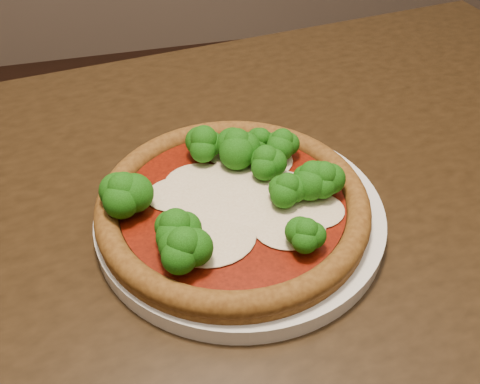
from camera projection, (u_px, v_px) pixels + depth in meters
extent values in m
cube|color=black|center=(199.00, 244.00, 0.54)|extent=(1.33, 0.90, 0.04)
cylinder|color=black|center=(409.00, 190.00, 1.17)|extent=(0.06, 0.06, 0.71)
cylinder|color=white|center=(240.00, 215.00, 0.53)|extent=(0.28, 0.28, 0.02)
cylinder|color=brown|center=(233.00, 208.00, 0.51)|extent=(0.26, 0.26, 0.01)
torus|color=brown|center=(233.00, 203.00, 0.51)|extent=(0.26, 0.26, 0.02)
cylinder|color=maroon|center=(233.00, 202.00, 0.51)|extent=(0.21, 0.21, 0.00)
ellipsoid|color=beige|center=(230.00, 152.00, 0.56)|extent=(0.05, 0.05, 0.00)
ellipsoid|color=beige|center=(233.00, 194.00, 0.51)|extent=(0.11, 0.10, 0.01)
ellipsoid|color=beige|center=(259.00, 161.00, 0.55)|extent=(0.07, 0.06, 0.01)
ellipsoid|color=beige|center=(174.00, 194.00, 0.51)|extent=(0.05, 0.05, 0.00)
ellipsoid|color=beige|center=(289.00, 226.00, 0.48)|extent=(0.07, 0.06, 0.01)
ellipsoid|color=beige|center=(197.00, 182.00, 0.53)|extent=(0.07, 0.06, 0.01)
ellipsoid|color=beige|center=(316.00, 210.00, 0.50)|extent=(0.05, 0.05, 0.00)
ellipsoid|color=beige|center=(277.00, 194.00, 0.51)|extent=(0.08, 0.07, 0.01)
ellipsoid|color=beige|center=(211.00, 236.00, 0.47)|extent=(0.08, 0.07, 0.01)
ellipsoid|color=#1F7713|center=(237.00, 144.00, 0.53)|extent=(0.05, 0.05, 0.04)
ellipsoid|color=#1F7713|center=(204.00, 141.00, 0.54)|extent=(0.05, 0.05, 0.04)
ellipsoid|color=#1F7713|center=(306.00, 232.00, 0.45)|extent=(0.04, 0.04, 0.03)
ellipsoid|color=#1F7713|center=(323.00, 177.00, 0.50)|extent=(0.04, 0.04, 0.04)
ellipsoid|color=#1F7713|center=(261.00, 139.00, 0.55)|extent=(0.03, 0.03, 0.03)
ellipsoid|color=#1F7713|center=(184.00, 246.00, 0.43)|extent=(0.05, 0.05, 0.04)
ellipsoid|color=#1F7713|center=(266.00, 159.00, 0.52)|extent=(0.04, 0.04, 0.04)
ellipsoid|color=#1F7713|center=(124.00, 190.00, 0.48)|extent=(0.05, 0.05, 0.04)
ellipsoid|color=#1F7713|center=(282.00, 142.00, 0.54)|extent=(0.04, 0.04, 0.03)
ellipsoid|color=#1F7713|center=(288.00, 187.00, 0.49)|extent=(0.04, 0.04, 0.03)
ellipsoid|color=#1F7713|center=(176.00, 227.00, 0.45)|extent=(0.05, 0.05, 0.04)
ellipsoid|color=#1F7713|center=(313.00, 176.00, 0.50)|extent=(0.04, 0.04, 0.04)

